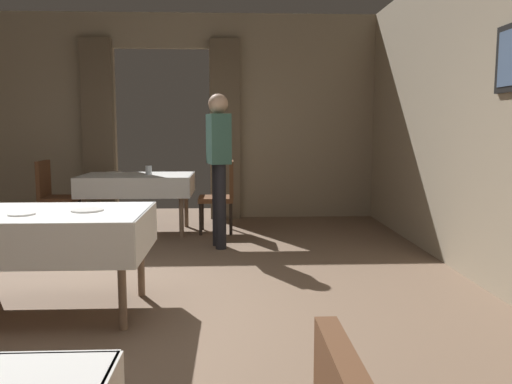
{
  "coord_description": "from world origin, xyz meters",
  "views": [
    {
      "loc": [
        1.03,
        -3.64,
        1.35
      ],
      "look_at": [
        1.21,
        0.35,
        0.85
      ],
      "focal_mm": 36.47,
      "sensor_mm": 36.0,
      "label": 1
    }
  ],
  "objects": [
    {
      "name": "ground",
      "position": [
        0.0,
        0.0,
        0.0
      ],
      "size": [
        10.08,
        10.08,
        0.0
      ],
      "primitive_type": "plane",
      "color": "#7A604C"
    },
    {
      "name": "wall_back",
      "position": [
        0.0,
        4.18,
        1.52
      ],
      "size": [
        6.4,
        0.27,
        3.0
      ],
      "color": "tan",
      "rests_on": "ground"
    },
    {
      "name": "dining_table_mid",
      "position": [
        -0.3,
        0.1,
        0.65
      ],
      "size": [
        1.4,
        0.95,
        0.75
      ],
      "color": "#7A604C",
      "rests_on": "ground"
    },
    {
      "name": "dining_table_far",
      "position": [
        -0.2,
        3.06,
        0.66
      ],
      "size": [
        1.41,
        0.92,
        0.75
      ],
      "color": "#7A604C",
      "rests_on": "ground"
    },
    {
      "name": "chair_far_right",
      "position": [
        0.89,
        3.01,
        0.52
      ],
      "size": [
        0.44,
        0.44,
        0.93
      ],
      "color": "black",
      "rests_on": "ground"
    },
    {
      "name": "chair_far_left",
      "position": [
        -1.29,
        3.12,
        0.52
      ],
      "size": [
        0.44,
        0.44,
        0.93
      ],
      "color": "black",
      "rests_on": "ground"
    },
    {
      "name": "plate_mid_a",
      "position": [
        -0.43,
        -0.03,
        0.76
      ],
      "size": [
        0.18,
        0.18,
        0.01
      ],
      "primitive_type": "cylinder",
      "color": "white",
      "rests_on": "dining_table_mid"
    },
    {
      "name": "plate_mid_b",
      "position": [
        -0.03,
        0.12,
        0.76
      ],
      "size": [
        0.23,
        0.23,
        0.01
      ],
      "primitive_type": "cylinder",
      "color": "white",
      "rests_on": "dining_table_mid"
    },
    {
      "name": "glass_far_a",
      "position": [
        -0.04,
        3.01,
        0.81
      ],
      "size": [
        0.08,
        0.08,
        0.12
      ],
      "primitive_type": "cylinder",
      "color": "silver",
      "rests_on": "dining_table_far"
    },
    {
      "name": "plate_far_b",
      "position": [
        -0.57,
        3.37,
        0.76
      ],
      "size": [
        0.22,
        0.22,
        0.01
      ],
      "primitive_type": "cylinder",
      "color": "white",
      "rests_on": "dining_table_far"
    },
    {
      "name": "person_diner_standing_aside",
      "position": [
        0.87,
        2.16,
        1.02
      ],
      "size": [
        0.29,
        0.4,
        1.72
      ],
      "color": "black",
      "rests_on": "ground"
    }
  ]
}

